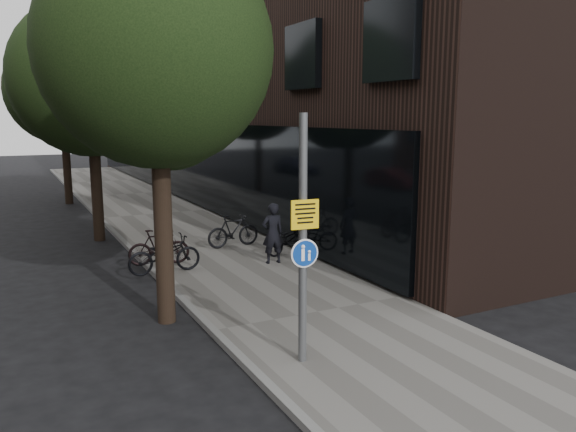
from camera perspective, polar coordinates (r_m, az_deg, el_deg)
ground at (r=9.18m, az=12.54°, el=-16.68°), size 120.00×120.00×0.00m
sidewalk at (r=17.65m, az=-7.90°, el=-3.23°), size 4.50×60.00×0.12m
curb_edge at (r=17.07m, az=-15.06°, el=-3.93°), size 0.15×60.00×0.13m
building_right_dark_brick at (r=31.83m, az=-1.02°, el=18.95°), size 12.00×40.00×18.00m
street_tree_near at (r=11.29m, az=-13.02°, el=14.98°), size 4.40×4.40×7.50m
street_tree_mid at (r=19.61m, az=-19.29°, el=12.51°), size 5.00×5.00×7.80m
street_tree_far at (r=28.54m, az=-21.87°, el=11.42°), size 5.00×5.00×7.80m
signpost at (r=8.93m, az=1.51°, el=-2.46°), size 0.47×0.13×4.03m
pedestrian at (r=15.31m, az=-1.57°, el=-1.76°), size 0.64×0.45×1.67m
parked_bike_facade_near at (r=16.41m, az=0.17°, el=-2.34°), size 1.79×0.99×0.89m
parked_bike_facade_far at (r=17.36m, az=-5.59°, el=-1.50°), size 1.70×0.55×1.01m
parked_bike_curb_near at (r=14.75m, az=-12.45°, el=-3.83°), size 1.87×0.67×0.98m
parked_bike_curb_far at (r=15.59m, az=-12.98°, el=-3.09°), size 1.68×0.69×0.98m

